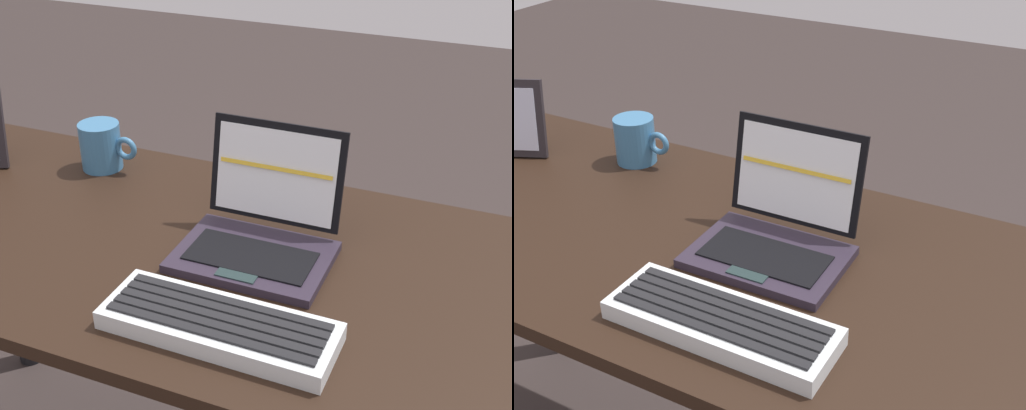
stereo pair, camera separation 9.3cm
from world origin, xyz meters
TOP-DOWN VIEW (x-y plane):
  - desk at (0.00, 0.00)m, footprint 1.65×0.64m
  - laptop_front at (0.04, 0.03)m, footprint 0.26×0.22m
  - external_keyboard at (0.07, -0.19)m, footprint 0.35×0.12m
  - coffee_mug at (-0.39, 0.21)m, footprint 0.13×0.09m

SIDE VIEW (x-z plane):
  - desk at x=0.00m, z-range 0.24..0.95m
  - external_keyboard at x=0.07m, z-range 0.71..0.75m
  - laptop_front at x=0.04m, z-range 0.65..0.86m
  - coffee_mug at x=-0.39m, z-range 0.71..0.81m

